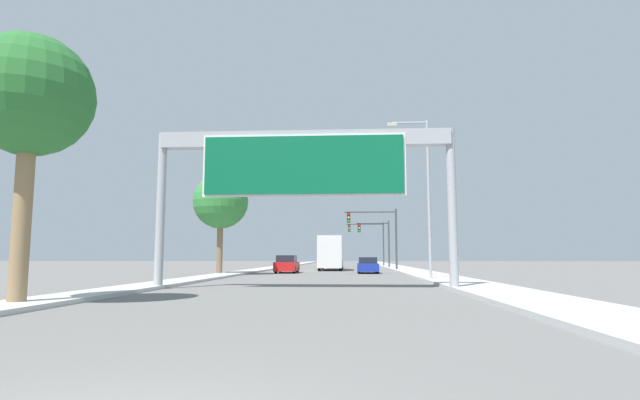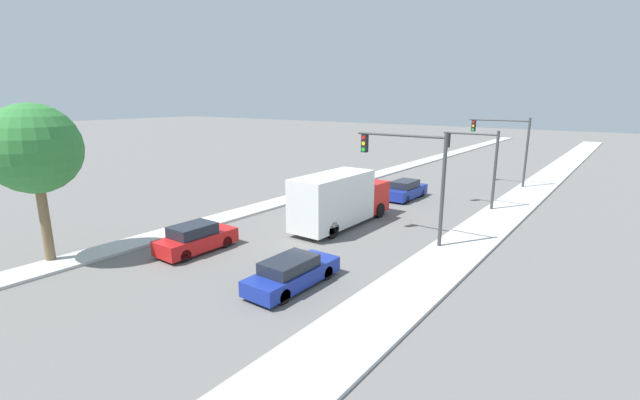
{
  "view_description": "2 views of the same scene",
  "coord_description": "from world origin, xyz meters",
  "px_view_note": "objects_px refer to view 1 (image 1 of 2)",
  "views": [
    {
      "loc": [
        2.04,
        -3.78,
        1.43
      ],
      "look_at": [
        0.0,
        29.73,
        5.23
      ],
      "focal_mm": 28.0,
      "sensor_mm": 36.0,
      "label": 1
    },
    {
      "loc": [
        14.83,
        26.31,
        8.03
      ],
      "look_at": [
        1.2,
        44.51,
        2.59
      ],
      "focal_mm": 24.0,
      "sensor_mm": 36.0,
      "label": 2
    }
  ],
  "objects_px": {
    "palm_tree_foreground": "(30,98)",
    "palm_tree_background": "(221,202)",
    "sign_gantry": "(304,161)",
    "traffic_light_mid_block": "(378,236)",
    "truck_box_primary": "(331,253)",
    "car_near_right": "(368,266)",
    "car_far_right": "(287,265)",
    "traffic_light_far_intersection": "(371,236)",
    "traffic_light_near_intersection": "(379,228)",
    "street_lamp_right": "(424,186)",
    "car_far_left": "(334,262)"
  },
  "relations": [
    {
      "from": "traffic_light_mid_block",
      "to": "street_lamp_right",
      "type": "bearing_deg",
      "value": -87.92
    },
    {
      "from": "car_near_right",
      "to": "traffic_light_far_intersection",
      "type": "relative_size",
      "value": 0.75
    },
    {
      "from": "car_far_left",
      "to": "palm_tree_background",
      "type": "height_order",
      "value": "palm_tree_background"
    },
    {
      "from": "car_far_left",
      "to": "street_lamp_right",
      "type": "relative_size",
      "value": 0.47
    },
    {
      "from": "palm_tree_foreground",
      "to": "street_lamp_right",
      "type": "bearing_deg",
      "value": 50.02
    },
    {
      "from": "truck_box_primary",
      "to": "traffic_light_mid_block",
      "type": "height_order",
      "value": "traffic_light_mid_block"
    },
    {
      "from": "car_near_right",
      "to": "traffic_light_near_intersection",
      "type": "height_order",
      "value": "traffic_light_near_intersection"
    },
    {
      "from": "traffic_light_near_intersection",
      "to": "palm_tree_background",
      "type": "height_order",
      "value": "palm_tree_background"
    },
    {
      "from": "traffic_light_mid_block",
      "to": "street_lamp_right",
      "type": "distance_m",
      "value": 31.24
    },
    {
      "from": "sign_gantry",
      "to": "car_near_right",
      "type": "height_order",
      "value": "sign_gantry"
    },
    {
      "from": "traffic_light_far_intersection",
      "to": "traffic_light_near_intersection",
      "type": "bearing_deg",
      "value": -90.02
    },
    {
      "from": "sign_gantry",
      "to": "traffic_light_mid_block",
      "type": "height_order",
      "value": "sign_gantry"
    },
    {
      "from": "traffic_light_mid_block",
      "to": "palm_tree_background",
      "type": "distance_m",
      "value": 27.29
    },
    {
      "from": "sign_gantry",
      "to": "palm_tree_foreground",
      "type": "distance_m",
      "value": 10.79
    },
    {
      "from": "traffic_light_near_intersection",
      "to": "traffic_light_far_intersection",
      "type": "xyz_separation_m",
      "value": [
        0.01,
        20.0,
        0.01
      ]
    },
    {
      "from": "car_far_right",
      "to": "truck_box_primary",
      "type": "xyz_separation_m",
      "value": [
        3.5,
        8.53,
        1.04
      ]
    },
    {
      "from": "traffic_light_mid_block",
      "to": "palm_tree_background",
      "type": "xyz_separation_m",
      "value": [
        -13.49,
        -23.65,
        1.76
      ]
    },
    {
      "from": "palm_tree_foreground",
      "to": "street_lamp_right",
      "type": "distance_m",
      "value": 21.86
    },
    {
      "from": "traffic_light_far_intersection",
      "to": "truck_box_primary",
      "type": "bearing_deg",
      "value": -104.27
    },
    {
      "from": "palm_tree_foreground",
      "to": "palm_tree_background",
      "type": "bearing_deg",
      "value": 91.37
    },
    {
      "from": "traffic_light_mid_block",
      "to": "car_far_left",
      "type": "bearing_deg",
      "value": -177.7
    },
    {
      "from": "sign_gantry",
      "to": "car_far_right",
      "type": "relative_size",
      "value": 3.06
    },
    {
      "from": "car_far_right",
      "to": "street_lamp_right",
      "type": "height_order",
      "value": "street_lamp_right"
    },
    {
      "from": "car_far_left",
      "to": "palm_tree_foreground",
      "type": "height_order",
      "value": "palm_tree_foreground"
    },
    {
      "from": "car_near_right",
      "to": "car_far_right",
      "type": "bearing_deg",
      "value": 177.61
    },
    {
      "from": "traffic_light_far_intersection",
      "to": "palm_tree_foreground",
      "type": "bearing_deg",
      "value": -102.17
    },
    {
      "from": "car_far_right",
      "to": "truck_box_primary",
      "type": "relative_size",
      "value": 0.51
    },
    {
      "from": "traffic_light_near_intersection",
      "to": "palm_tree_foreground",
      "type": "height_order",
      "value": "palm_tree_foreground"
    },
    {
      "from": "sign_gantry",
      "to": "car_far_right",
      "type": "height_order",
      "value": "sign_gantry"
    },
    {
      "from": "traffic_light_near_intersection",
      "to": "car_far_right",
      "type": "bearing_deg",
      "value": -135.79
    },
    {
      "from": "sign_gantry",
      "to": "street_lamp_right",
      "type": "xyz_separation_m",
      "value": [
        6.57,
        8.97,
        0.12
      ]
    },
    {
      "from": "traffic_light_near_intersection",
      "to": "truck_box_primary",
      "type": "bearing_deg",
      "value": 177.21
    },
    {
      "from": "car_far_right",
      "to": "car_far_left",
      "type": "relative_size",
      "value": 0.93
    },
    {
      "from": "car_near_right",
      "to": "traffic_light_mid_block",
      "type": "xyz_separation_m",
      "value": [
        1.94,
        18.58,
        3.26
      ]
    },
    {
      "from": "truck_box_primary",
      "to": "street_lamp_right",
      "type": "xyz_separation_m",
      "value": [
        6.57,
        -21.41,
        3.98
      ]
    },
    {
      "from": "truck_box_primary",
      "to": "traffic_light_far_intersection",
      "type": "height_order",
      "value": "traffic_light_far_intersection"
    },
    {
      "from": "traffic_light_far_intersection",
      "to": "palm_tree_foreground",
      "type": "distance_m",
      "value": 59.27
    },
    {
      "from": "sign_gantry",
      "to": "palm_tree_background",
      "type": "bearing_deg",
      "value": 116.03
    },
    {
      "from": "traffic_light_mid_block",
      "to": "palm_tree_foreground",
      "type": "xyz_separation_m",
      "value": [
        -12.91,
        -47.91,
        2.22
      ]
    },
    {
      "from": "car_far_right",
      "to": "truck_box_primary",
      "type": "distance_m",
      "value": 9.28
    },
    {
      "from": "palm_tree_foreground",
      "to": "palm_tree_background",
      "type": "height_order",
      "value": "palm_tree_foreground"
    },
    {
      "from": "truck_box_primary",
      "to": "traffic_light_near_intersection",
      "type": "xyz_separation_m",
      "value": [
        5.02,
        -0.24,
        2.58
      ]
    },
    {
      "from": "car_near_right",
      "to": "traffic_light_far_intersection",
      "type": "xyz_separation_m",
      "value": [
        1.52,
        28.58,
        3.7
      ]
    },
    {
      "from": "traffic_light_mid_block",
      "to": "car_near_right",
      "type": "bearing_deg",
      "value": -95.97
    },
    {
      "from": "truck_box_primary",
      "to": "street_lamp_right",
      "type": "bearing_deg",
      "value": -72.94
    },
    {
      "from": "car_far_left",
      "to": "traffic_light_far_intersection",
      "type": "height_order",
      "value": "traffic_light_far_intersection"
    },
    {
      "from": "sign_gantry",
      "to": "car_far_right",
      "type": "bearing_deg",
      "value": 99.1
    },
    {
      "from": "traffic_light_mid_block",
      "to": "traffic_light_near_intersection",
      "type": "bearing_deg",
      "value": -92.42
    },
    {
      "from": "palm_tree_foreground",
      "to": "car_near_right",
      "type": "bearing_deg",
      "value": 69.5
    },
    {
      "from": "traffic_light_mid_block",
      "to": "traffic_light_far_intersection",
      "type": "height_order",
      "value": "traffic_light_far_intersection"
    }
  ]
}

